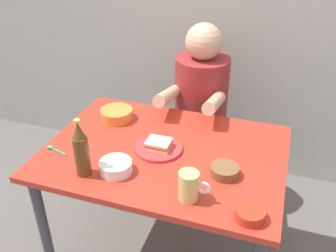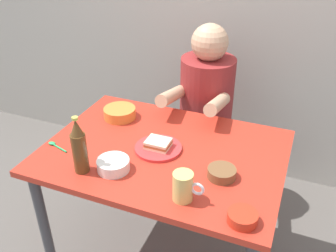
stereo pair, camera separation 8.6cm
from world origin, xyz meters
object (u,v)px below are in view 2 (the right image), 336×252
Objects in this scene: plate_orange at (158,148)px; rice_bowl_white at (113,164)px; stool at (203,149)px; beer_bottle at (79,147)px; sandwich at (158,144)px; dining_table at (164,166)px; person_seated at (206,92)px; beer_mug at (183,187)px.

rice_bowl_white reaches higher than plate_orange.
beer_bottle is (-0.28, -0.91, 0.51)m from stool.
sandwich reaches higher than plate_orange.
sandwich is (0.00, 0.00, 0.02)m from plate_orange.
beer_bottle is at bearing -107.18° from stool.
person_seated reaches higher than dining_table.
plate_orange reaches higher than dining_table.
dining_table is at bearing -91.48° from stool.
person_seated is at bearing 72.62° from beer_bottle.
rice_bowl_white is (-0.14, -0.22, 0.12)m from dining_table.
plate_orange is 1.75× the size of beer_mug.
dining_table is 8.73× the size of beer_mug.
beer_bottle reaches higher than sandwich.
beer_mug is (0.22, -0.27, 0.03)m from sandwich.
dining_table is 0.63m from person_seated.
plate_orange is 1.57× the size of rice_bowl_white.
stool is at bearing 86.26° from sandwich.
beer_mug reaches higher than dining_table.
person_seated is 5.71× the size of beer_mug.
sandwich reaches higher than stool.
beer_mug is at bearing -50.87° from sandwich.
dining_table is at bearing 18.04° from sandwich.
stool is at bearing 101.24° from beer_mug.
stool is at bearing 79.46° from rice_bowl_white.
stool is 1.72× the size of beer_bottle.
beer_mug is at bearing -55.03° from dining_table.
person_seated is 0.94m from beer_bottle.
rice_bowl_white reaches higher than stool.
stool is 3.57× the size of beer_mug.
rice_bowl_white reaches higher than dining_table.
person_seated reaches higher than rice_bowl_white.
stool is at bearing 72.82° from beer_bottle.
dining_table is at bearing 46.30° from beer_bottle.
rice_bowl_white is at bearing 169.81° from beer_mug.
plate_orange is (-0.04, -0.64, 0.40)m from stool.
plate_orange is 0.02m from sandwich.
beer_mug is at bearing -78.62° from person_seated.
sandwich is at bearing 61.31° from rice_bowl_white.
beer_bottle is 1.87× the size of rice_bowl_white.
dining_table is 0.13m from sandwich.
sandwich is at bearing 0.00° from plate_orange.
beer_bottle is (-0.46, 0.01, 0.06)m from beer_mug.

